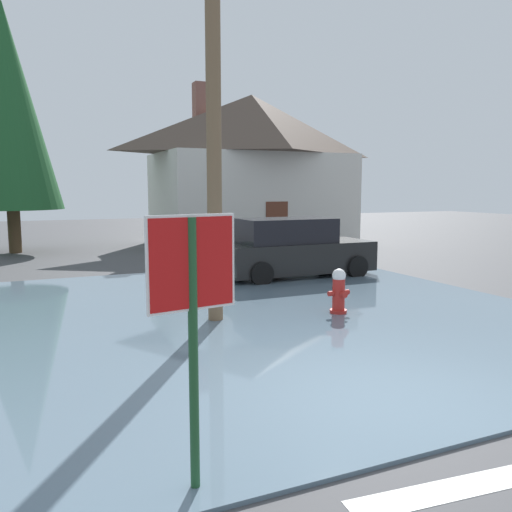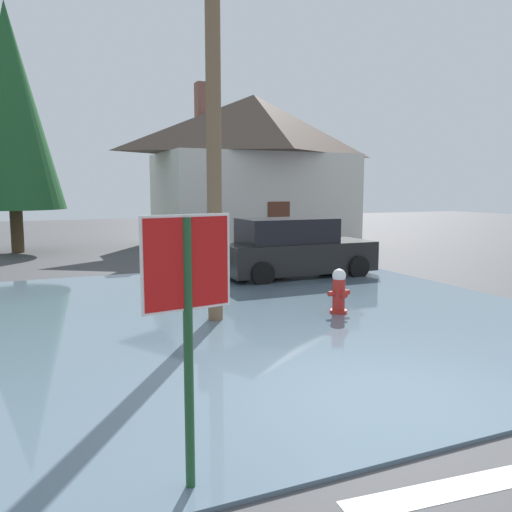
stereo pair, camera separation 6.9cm
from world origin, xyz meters
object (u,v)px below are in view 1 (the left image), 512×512
Objects in this scene: fire_hydrant at (339,292)px; house at (252,167)px; stop_sign_near at (192,297)px; utility_pole at (214,107)px; parked_car at (293,249)px; pine_tree_mid_left at (7,107)px.

fire_hydrant is 14.31m from house.
stop_sign_near is 2.47× the size of fire_hydrant.
parked_car is (3.76, 3.88, -3.23)m from utility_pole.
parked_car is at bearing -52.26° from pine_tree_mid_left.
utility_pole is at bearing -116.33° from house.
pine_tree_mid_left reaches higher than fire_hydrant.
house is 10.27m from pine_tree_mid_left.
pine_tree_mid_left reaches higher than utility_pole.
utility_pole is 14.03m from pine_tree_mid_left.
stop_sign_near is 0.30× the size of utility_pole.
parked_car is 13.04m from pine_tree_mid_left.
stop_sign_near reaches higher than fire_hydrant.
fire_hydrant is at bearing 46.51° from stop_sign_near.
parked_car is at bearing 73.39° from fire_hydrant.
pine_tree_mid_left reaches higher than stop_sign_near.
house is 9.78m from parked_car.
utility_pole reaches higher than fire_hydrant.
fire_hydrant is 0.10× the size of house.
stop_sign_near is 0.53× the size of parked_car.
fire_hydrant is 0.12× the size of utility_pole.
house is at bearing 73.65° from fire_hydrant.
stop_sign_near is 0.24× the size of pine_tree_mid_left.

